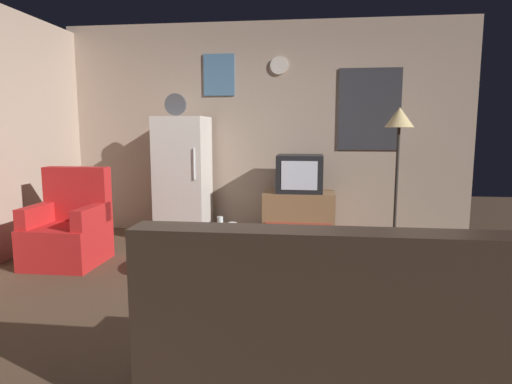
# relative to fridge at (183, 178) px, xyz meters

# --- Properties ---
(ground_plane) EXTENTS (12.00, 12.00, 0.00)m
(ground_plane) POSITION_rel_fridge_xyz_m (0.94, -1.98, -0.75)
(ground_plane) COLOR #4C3828
(wall_with_art) EXTENTS (5.20, 0.12, 2.69)m
(wall_with_art) POSITION_rel_fridge_xyz_m (0.95, 0.47, 0.59)
(wall_with_art) COLOR tan
(wall_with_art) RESTS_ON ground_plane
(fridge) EXTENTS (0.60, 0.62, 1.77)m
(fridge) POSITION_rel_fridge_xyz_m (0.00, 0.00, 0.00)
(fridge) COLOR silver
(fridge) RESTS_ON ground_plane
(tv_stand) EXTENTS (0.84, 0.53, 0.61)m
(tv_stand) POSITION_rel_fridge_xyz_m (1.43, 0.00, -0.45)
(tv_stand) COLOR #8E6642
(tv_stand) RESTS_ON ground_plane
(crt_tv) EXTENTS (0.54, 0.51, 0.44)m
(crt_tv) POSITION_rel_fridge_xyz_m (1.43, 0.00, 0.07)
(crt_tv) COLOR black
(crt_tv) RESTS_ON tv_stand
(standing_lamp) EXTENTS (0.32, 0.32, 1.59)m
(standing_lamp) POSITION_rel_fridge_xyz_m (2.52, -0.19, 0.60)
(standing_lamp) COLOR #332D28
(standing_lamp) RESTS_ON ground_plane
(coffee_table) EXTENTS (0.72, 0.72, 0.45)m
(coffee_table) POSITION_rel_fridge_xyz_m (0.78, -1.51, -0.53)
(coffee_table) COLOR #8E6642
(coffee_table) RESTS_ON ground_plane
(wine_glass) EXTENTS (0.05, 0.05, 0.15)m
(wine_glass) POSITION_rel_fridge_xyz_m (0.78, -1.56, -0.23)
(wine_glass) COLOR silver
(wine_glass) RESTS_ON coffee_table
(mug_ceramic_white) EXTENTS (0.08, 0.08, 0.09)m
(mug_ceramic_white) POSITION_rel_fridge_xyz_m (0.88, -1.51, -0.26)
(mug_ceramic_white) COLOR silver
(mug_ceramic_white) RESTS_ON coffee_table
(remote_control) EXTENTS (0.15, 0.11, 0.02)m
(remote_control) POSITION_rel_fridge_xyz_m (0.85, -1.50, -0.30)
(remote_control) COLOR black
(remote_control) RESTS_ON coffee_table
(armchair) EXTENTS (0.68, 0.68, 0.96)m
(armchair) POSITION_rel_fridge_xyz_m (-0.86, -1.15, -0.42)
(armchair) COLOR red
(armchair) RESTS_ON ground_plane
(couch) EXTENTS (1.70, 0.80, 0.92)m
(couch) POSITION_rel_fridge_xyz_m (1.62, -3.15, -0.44)
(couch) COLOR #38281E
(couch) RESTS_ON ground_plane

